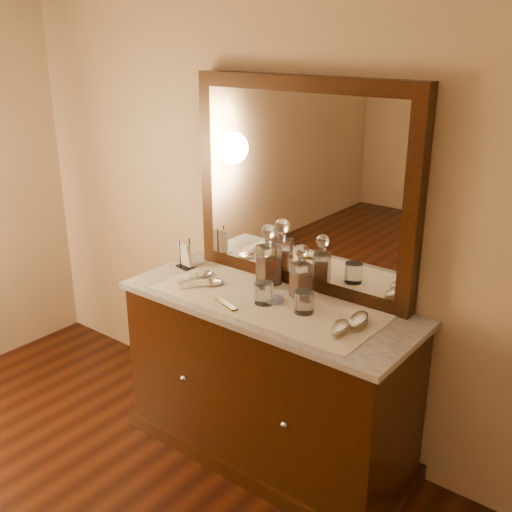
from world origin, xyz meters
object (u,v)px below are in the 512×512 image
object	(u,v)px
mirror_frame	(301,186)
hand_mirror_outer	(201,275)
comb	(226,304)
brush_far	(359,321)
pin_dish	(274,299)
decanter_left	(269,261)
dresser_cabinet	(268,381)
decanter_right	(301,277)
napkin_rack	(185,256)
hand_mirror_inner	(209,283)
brush_near	(340,328)

from	to	relation	value
mirror_frame	hand_mirror_outer	world-z (taller)	mirror_frame
comb	brush_far	size ratio (longest dim) A/B	0.90
pin_dish	decanter_left	xyz separation A→B (m)	(-0.14, 0.15, 0.11)
dresser_cabinet	decanter_right	world-z (taller)	decanter_right
comb	hand_mirror_outer	distance (m)	0.38
hand_mirror_outer	decanter_right	bearing A→B (deg)	10.54
pin_dish	hand_mirror_outer	bearing A→B (deg)	178.72
decanter_right	brush_far	world-z (taller)	decanter_right
dresser_cabinet	decanter_right	xyz separation A→B (m)	(0.10, 0.11, 0.55)
dresser_cabinet	mirror_frame	xyz separation A→B (m)	(0.00, 0.25, 0.94)
mirror_frame	comb	distance (m)	0.65
mirror_frame	comb	size ratio (longest dim) A/B	7.68
comb	decanter_right	world-z (taller)	decanter_right
mirror_frame	napkin_rack	world-z (taller)	mirror_frame
comb	hand_mirror_outer	world-z (taller)	hand_mirror_outer
pin_dish	hand_mirror_outer	world-z (taller)	hand_mirror_outer
decanter_right	hand_mirror_outer	world-z (taller)	decanter_right
brush_far	pin_dish	bearing A→B (deg)	-177.56
mirror_frame	dresser_cabinet	bearing A→B (deg)	-90.00
dresser_cabinet	napkin_rack	bearing A→B (deg)	174.23
hand_mirror_outer	napkin_rack	bearing A→B (deg)	162.94
pin_dish	decanter_left	bearing A→B (deg)	134.22
decanter_right	hand_mirror_inner	distance (m)	0.48
pin_dish	hand_mirror_outer	distance (m)	0.47
napkin_rack	brush_far	distance (m)	1.07
decanter_left	pin_dish	bearing A→B (deg)	-45.78
napkin_rack	comb	bearing A→B (deg)	-25.52
hand_mirror_outer	hand_mirror_inner	world-z (taller)	same
pin_dish	brush_far	bearing A→B (deg)	2.44
decanter_right	hand_mirror_outer	size ratio (longest dim) A/B	1.19
decanter_right	dresser_cabinet	bearing A→B (deg)	-131.20
dresser_cabinet	brush_near	xyz separation A→B (m)	(0.43, -0.08, 0.46)
mirror_frame	decanter_right	size ratio (longest dim) A/B	4.56
dresser_cabinet	hand_mirror_inner	world-z (taller)	hand_mirror_inner
pin_dish	decanter_right	xyz separation A→B (m)	(0.07, 0.11, 0.09)
pin_dish	comb	world-z (taller)	pin_dish
decanter_left	hand_mirror_outer	xyz separation A→B (m)	(-0.33, -0.14, -0.11)
mirror_frame	brush_far	world-z (taller)	mirror_frame
dresser_cabinet	brush_near	bearing A→B (deg)	-11.07
brush_far	hand_mirror_inner	xyz separation A→B (m)	(-0.80, -0.06, -0.01)
hand_mirror_inner	comb	bearing A→B (deg)	-29.72
pin_dish	napkin_rack	world-z (taller)	napkin_rack
hand_mirror_outer	hand_mirror_inner	distance (m)	0.12
napkin_rack	dresser_cabinet	bearing A→B (deg)	-5.77
mirror_frame	decanter_left	size ratio (longest dim) A/B	3.88
napkin_rack	brush_far	bearing A→B (deg)	-2.18
mirror_frame	brush_near	world-z (taller)	mirror_frame
dresser_cabinet	hand_mirror_inner	bearing A→B (deg)	-172.87
mirror_frame	pin_dish	bearing A→B (deg)	-83.62
comb	pin_dish	bearing A→B (deg)	67.94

